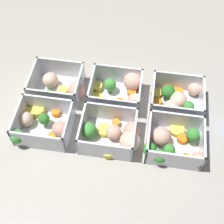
# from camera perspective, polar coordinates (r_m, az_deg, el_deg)

# --- Properties ---
(ground_plane) EXTENTS (4.00, 4.00, 0.00)m
(ground_plane) POSITION_cam_1_polar(r_m,az_deg,el_deg) (0.81, 0.00, -0.89)
(ground_plane) COLOR gray
(container_near_left) EXTENTS (0.14, 0.13, 0.06)m
(container_near_left) POSITION_cam_1_polar(r_m,az_deg,el_deg) (0.83, 11.70, 2.32)
(container_near_left) COLOR silver
(container_near_left) RESTS_ON ground_plane
(container_near_center) EXTENTS (0.15, 0.13, 0.06)m
(container_near_center) POSITION_cam_1_polar(r_m,az_deg,el_deg) (0.83, 1.69, 3.90)
(container_near_center) COLOR silver
(container_near_center) RESTS_ON ground_plane
(container_near_right) EXTENTS (0.15, 0.12, 0.06)m
(container_near_right) POSITION_cam_1_polar(r_m,az_deg,el_deg) (0.85, -9.55, 4.38)
(container_near_right) COLOR silver
(container_near_right) RESTS_ON ground_plane
(container_far_left) EXTENTS (0.15, 0.13, 0.06)m
(container_far_left) POSITION_cam_1_polar(r_m,az_deg,el_deg) (0.76, 11.02, -5.69)
(container_far_left) COLOR silver
(container_far_left) RESTS_ON ground_plane
(container_far_center) EXTENTS (0.15, 0.12, 0.06)m
(container_far_center) POSITION_cam_1_polar(r_m,az_deg,el_deg) (0.76, 0.43, -4.09)
(container_far_center) COLOR silver
(container_far_center) RESTS_ON ground_plane
(container_far_right) EXTENTS (0.14, 0.13, 0.06)m
(container_far_right) POSITION_cam_1_polar(r_m,az_deg,el_deg) (0.79, -12.95, -2.14)
(container_far_right) COLOR silver
(container_far_right) RESTS_ON ground_plane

